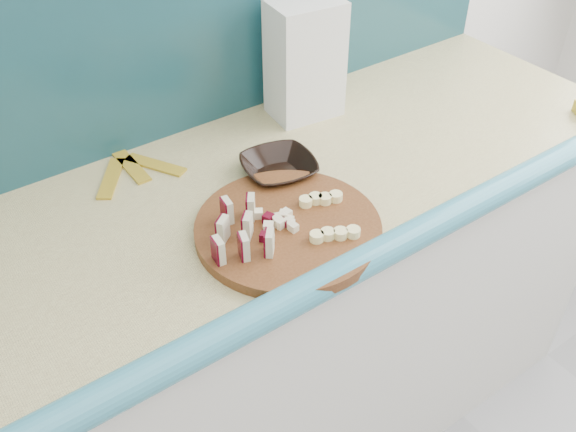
% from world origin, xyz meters
% --- Properties ---
extents(kitchen_counter, '(2.20, 0.63, 0.91)m').
position_xyz_m(kitchen_counter, '(0.10, 1.50, 0.46)').
color(kitchen_counter, white).
rests_on(kitchen_counter, ground).
extents(backsplash, '(2.20, 0.02, 0.50)m').
position_xyz_m(backsplash, '(0.10, 1.79, 1.16)').
color(backsplash, teal).
rests_on(backsplash, kitchen_counter).
extents(cutting_board, '(0.46, 0.46, 0.02)m').
position_xyz_m(cutting_board, '(0.25, 1.34, 0.92)').
color(cutting_board, '#48260F').
rests_on(cutting_board, kitchen_counter).
extents(apple_wedges, '(0.14, 0.15, 0.05)m').
position_xyz_m(apple_wedges, '(0.15, 1.36, 0.96)').
color(apple_wedges, beige).
rests_on(apple_wedges, cutting_board).
extents(apple_chunks, '(0.06, 0.06, 0.02)m').
position_xyz_m(apple_chunks, '(0.23, 1.35, 0.94)').
color(apple_chunks, '#FAEFC8').
rests_on(apple_chunks, cutting_board).
extents(banana_slices, '(0.13, 0.15, 0.02)m').
position_xyz_m(banana_slices, '(0.32, 1.31, 0.94)').
color(banana_slices, '#FCED9A').
rests_on(banana_slices, cutting_board).
extents(brown_bowl, '(0.18, 0.18, 0.04)m').
position_xyz_m(brown_bowl, '(0.34, 1.50, 0.93)').
color(brown_bowl, black).
rests_on(brown_bowl, kitchen_counter).
extents(flour_bag, '(0.17, 0.13, 0.27)m').
position_xyz_m(flour_bag, '(0.54, 1.68, 1.05)').
color(flour_bag, white).
rests_on(flour_bag, kitchen_counter).
extents(banana_peel, '(0.20, 0.17, 0.01)m').
position_xyz_m(banana_peel, '(0.10, 1.70, 0.91)').
color(banana_peel, gold).
rests_on(banana_peel, kitchen_counter).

